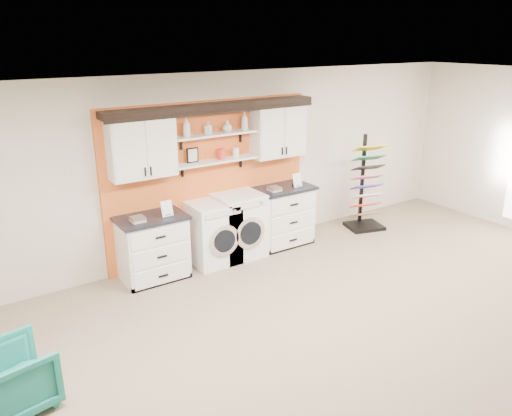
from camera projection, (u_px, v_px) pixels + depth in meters
floor at (409, 390)px, 4.89m from camera, size 10.00×10.00×0.00m
ceiling at (445, 101)px, 3.98m from camera, size 10.00×10.00×0.00m
wall_back at (209, 167)px, 7.58m from camera, size 10.00×0.00×10.00m
accent_panel at (211, 180)px, 7.62m from camera, size 3.40×0.07×2.40m
upper_cabinet_left at (141, 147)px, 6.67m from camera, size 0.90×0.35×0.84m
upper_cabinet_right at (278, 130)px, 7.85m from camera, size 0.90×0.35×0.84m
shelf_lower at (216, 161)px, 7.38m from camera, size 1.32×0.28×0.03m
shelf_upper at (215, 134)px, 7.25m from camera, size 1.32×0.28×0.03m
crown_molding at (214, 107)px, 7.13m from camera, size 3.30×0.41×0.13m
picture_frame at (193, 155)px, 7.19m from camera, size 0.18×0.02×0.22m
canister_red at (221, 154)px, 7.40m from camera, size 0.11×0.11×0.16m
canister_cream at (236, 153)px, 7.54m from camera, size 0.10×0.10×0.14m
base_cabinet_left at (153, 248)px, 7.01m from camera, size 0.95×0.66×0.93m
base_cabinet_right at (282, 216)px, 8.19m from camera, size 1.00×0.66×0.98m
washer at (213, 233)px, 7.51m from camera, size 0.68×0.71×0.96m
dryer at (239, 225)px, 7.74m from camera, size 0.72×0.71×1.00m
sample_rack at (365, 199)px, 8.87m from camera, size 0.72×0.65×1.67m
armchair at (13, 378)px, 4.58m from camera, size 0.80×0.78×0.62m
soap_bottle_a at (187, 127)px, 6.97m from camera, size 0.15×0.15×0.27m
soap_bottle_b at (208, 128)px, 7.16m from camera, size 0.11×0.11×0.18m
soap_bottle_c at (227, 126)px, 7.33m from camera, size 0.17×0.17×0.17m
soap_bottle_d at (245, 121)px, 7.47m from camera, size 0.11×0.11×0.27m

